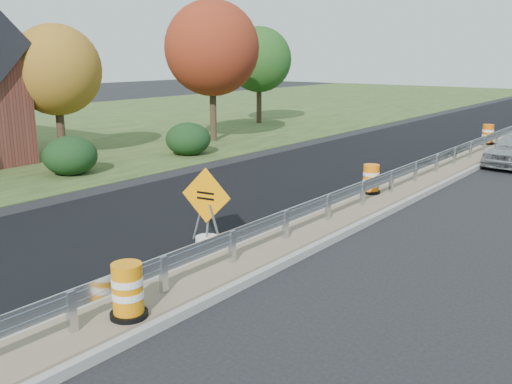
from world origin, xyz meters
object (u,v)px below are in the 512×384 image
Objects in this scene: barrel_median_near at (128,292)px; barrel_median_mid at (371,179)px; barrel_median_far at (488,135)px; caution_sign at (207,224)px.

barrel_median_mid is (-0.78, 10.60, -0.01)m from barrel_median_near.
barrel_median_far is (-0.07, 12.89, 0.02)m from barrel_median_mid.
barrel_median_far reaches higher than barrel_median_near.
barrel_median_near is at bearing -73.57° from caution_sign.
barrel_median_mid is at bearing 69.37° from caution_sign.
barrel_median_near is 23.50m from barrel_median_far.
barrel_median_mid is at bearing 94.21° from barrel_median_near.
barrel_median_mid is at bearing -89.70° from barrel_median_far.
barrel_median_near is 0.98× the size of barrel_median_far.
barrel_median_near reaches higher than barrel_median_mid.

